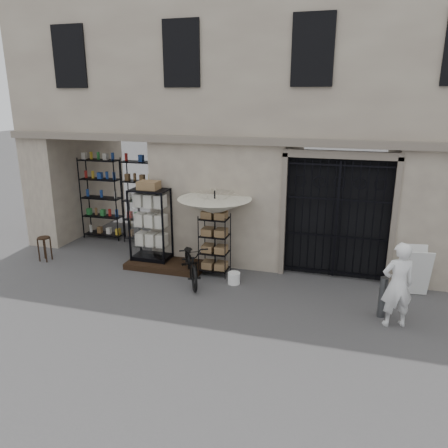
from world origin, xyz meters
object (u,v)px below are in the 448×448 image
(steel_bollard, at_px, (383,297))
(easel_sign, at_px, (417,271))
(white_bucket, at_px, (234,278))
(display_cabinet, at_px, (151,228))
(wooden_stool, at_px, (45,248))
(shopkeeper, at_px, (393,325))
(market_umbrella, at_px, (215,202))
(bicycle, at_px, (192,280))
(wire_rack, at_px, (215,246))

(steel_bollard, bearing_deg, easel_sign, 60.01)
(white_bucket, height_order, steel_bollard, steel_bollard)
(display_cabinet, distance_m, wooden_stool, 2.99)
(wooden_stool, distance_m, shopkeeper, 8.78)
(steel_bollard, bearing_deg, shopkeeper, -53.64)
(wooden_stool, bearing_deg, market_umbrella, 5.64)
(market_umbrella, xyz_separation_m, steel_bollard, (3.87, -1.18, -1.40))
(white_bucket, relative_size, bicycle, 0.15)
(white_bucket, height_order, shopkeeper, white_bucket)
(steel_bollard, relative_size, shopkeeper, 0.50)
(wooden_stool, xyz_separation_m, easel_sign, (9.27, 0.60, 0.20))
(display_cabinet, xyz_separation_m, steel_bollard, (5.64, -1.29, -0.56))
(market_umbrella, distance_m, steel_bollard, 4.28)
(display_cabinet, height_order, steel_bollard, display_cabinet)
(display_cabinet, bearing_deg, wooden_stool, -169.18)
(shopkeeper, distance_m, easel_sign, 1.79)
(easel_sign, bearing_deg, steel_bollard, -128.06)
(white_bucket, bearing_deg, market_umbrella, 142.32)
(white_bucket, bearing_deg, steel_bollard, -12.29)
(white_bucket, height_order, wooden_stool, wooden_stool)
(market_umbrella, bearing_deg, shopkeeper, -19.84)
(display_cabinet, bearing_deg, steel_bollard, -13.22)
(easel_sign, bearing_deg, bicycle, -179.82)
(market_umbrella, relative_size, wooden_stool, 3.85)
(market_umbrella, distance_m, easel_sign, 4.81)
(display_cabinet, height_order, easel_sign, display_cabinet)
(display_cabinet, distance_m, market_umbrella, 1.96)
(bicycle, relative_size, wooden_stool, 2.83)
(steel_bollard, height_order, easel_sign, easel_sign)
(white_bucket, distance_m, wooden_stool, 5.26)
(shopkeeper, bearing_deg, display_cabinet, -34.27)
(white_bucket, distance_m, easel_sign, 4.08)
(steel_bollard, bearing_deg, market_umbrella, 162.98)
(wooden_stool, height_order, steel_bollard, steel_bollard)
(steel_bollard, xyz_separation_m, easel_sign, (0.76, 1.32, 0.13))
(display_cabinet, bearing_deg, market_umbrella, -3.78)
(wire_rack, height_order, easel_sign, wire_rack)
(bicycle, distance_m, easel_sign, 5.12)
(wire_rack, distance_m, shopkeeper, 4.38)
(market_umbrella, bearing_deg, easel_sign, 1.70)
(white_bucket, distance_m, bicycle, 1.04)
(display_cabinet, height_order, bicycle, display_cabinet)
(steel_bollard, bearing_deg, display_cabinet, 167.10)
(steel_bollard, relative_size, easel_sign, 0.80)
(wire_rack, xyz_separation_m, wooden_stool, (-4.65, -0.40, -0.40))
(wire_rack, relative_size, easel_sign, 1.44)
(wooden_stool, xyz_separation_m, shopkeeper, (8.72, -1.01, -0.35))
(market_umbrella, xyz_separation_m, white_bucket, (0.62, -0.48, -1.68))
(wire_rack, distance_m, white_bucket, 0.96)
(bicycle, height_order, easel_sign, easel_sign)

